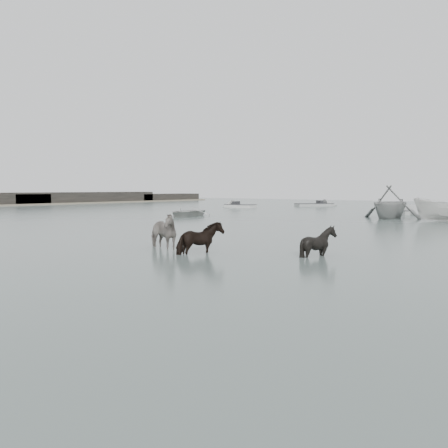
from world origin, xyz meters
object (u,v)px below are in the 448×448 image
Objects in this scene: pony_black at (319,235)px; rowboat_lead at (186,211)px; pony_pinto at (161,228)px; pony_dark at (201,234)px.

rowboat_lead is (-17.98, 12.49, -0.25)m from pony_black.
pony_black is (5.36, 2.04, -0.10)m from pony_pinto.
pony_black is (3.35, 2.09, -0.01)m from pony_dark.
pony_pinto is at bearing 84.27° from pony_black.
pony_pinto reaches higher than rowboat_lead.
pony_black is at bearing -46.12° from rowboat_lead.
pony_black is at bearing -64.75° from pony_dark.
pony_black is at bearing -59.04° from pony_pinto.
pony_dark reaches higher than pony_black.
pony_pinto is 19.25m from rowboat_lead.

